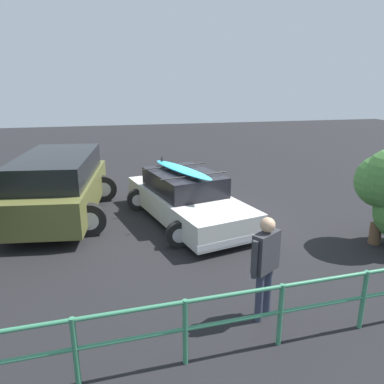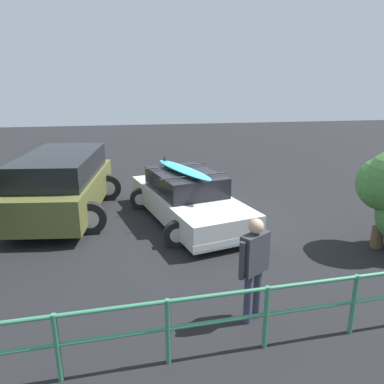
# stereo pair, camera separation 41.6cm
# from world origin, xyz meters

# --- Properties ---
(ground_plane) EXTENTS (44.00, 44.00, 0.02)m
(ground_plane) POSITION_xyz_m (0.00, 0.00, -0.01)
(ground_plane) COLOR black
(ground_plane) RESTS_ON ground
(sedan_car) EXTENTS (2.99, 4.79, 1.54)m
(sedan_car) POSITION_xyz_m (0.53, -0.21, 0.60)
(sedan_car) COLOR silver
(sedan_car) RESTS_ON ground
(suv_car) EXTENTS (3.01, 4.68, 1.70)m
(suv_car) POSITION_xyz_m (3.77, -1.10, 0.89)
(suv_car) COLOR brown
(suv_car) RESTS_ON ground
(person_bystander) EXTENTS (0.56, 0.41, 1.66)m
(person_bystander) POSITION_xyz_m (0.22, 4.20, 1.00)
(person_bystander) COLOR #33384C
(person_bystander) RESTS_ON ground
(railing_fence) EXTENTS (9.47, 0.62, 0.94)m
(railing_fence) POSITION_xyz_m (-0.43, 4.79, 0.62)
(railing_fence) COLOR #387F5B
(railing_fence) RESTS_ON ground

